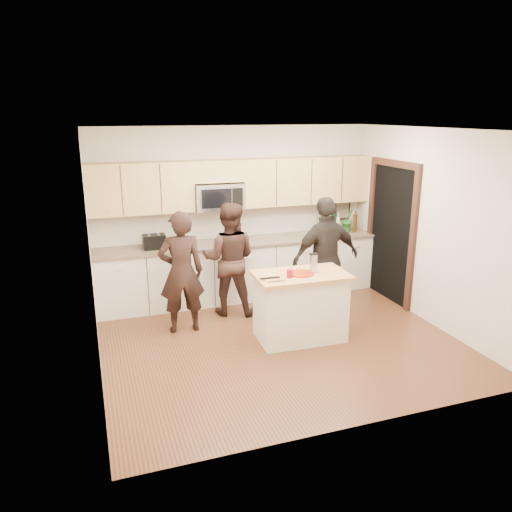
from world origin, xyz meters
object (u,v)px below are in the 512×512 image
object	(u,v)px
toaster	(154,242)
woman_right	(326,259)
island	(300,306)
woman_center	(229,259)
woman_left	(181,272)

from	to	relation	value
toaster	woman_right	size ratio (longest dim) A/B	0.18
island	toaster	world-z (taller)	toaster
island	woman_center	world-z (taller)	woman_center
island	woman_left	distance (m)	1.64
woman_left	woman_right	xyz separation A→B (m)	(2.04, -0.21, 0.05)
island	woman_left	xyz separation A→B (m)	(-1.41, 0.76, 0.38)
woman_right	woman_center	bearing A→B (deg)	-29.96
woman_right	woman_left	bearing A→B (deg)	-10.13
toaster	woman_left	xyz separation A→B (m)	(0.22, -0.95, -0.21)
island	toaster	distance (m)	2.43
island	woman_right	world-z (taller)	woman_right
woman_left	woman_right	bearing A→B (deg)	176.76
island	woman_left	bearing A→B (deg)	153.96
island	woman_center	size ratio (longest dim) A/B	0.73
woman_center	island	bearing A→B (deg)	141.82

